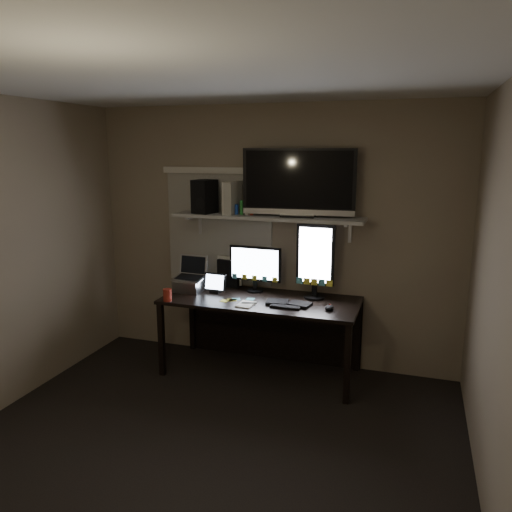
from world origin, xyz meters
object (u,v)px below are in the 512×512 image
at_px(monitor_landscape, 255,269).
at_px(monitor_portrait, 315,261).
at_px(mouse, 329,308).
at_px(tablet, 215,283).
at_px(laptop, 189,275).
at_px(speaker, 205,197).
at_px(keyboard, 288,303).
at_px(cup, 167,295).
at_px(tv, 299,183).
at_px(game_console, 232,198).
at_px(desk, 264,313).

xyz_separation_m(monitor_landscape, monitor_portrait, (0.59, -0.03, 0.12)).
relative_size(mouse, tablet, 0.50).
relative_size(monitor_landscape, laptop, 1.55).
bearing_deg(tablet, speaker, 143.62).
bearing_deg(keyboard, monitor_portrait, 58.20).
height_order(keyboard, tablet, tablet).
bearing_deg(laptop, tablet, 10.14).
bearing_deg(monitor_portrait, cup, -155.76).
height_order(tv, speaker, tv).
distance_m(keyboard, cup, 1.10).
bearing_deg(speaker, game_console, 19.75).
bearing_deg(tv, desk, -169.01).
bearing_deg(laptop, speaker, 57.82).
height_order(desk, keyboard, keyboard).
xyz_separation_m(monitor_landscape, tv, (0.42, -0.01, 0.83)).
distance_m(monitor_landscape, game_console, 0.71).
relative_size(monitor_portrait, cup, 6.25).
bearing_deg(speaker, monitor_landscape, 19.48).
relative_size(cup, speaker, 0.35).
bearing_deg(speaker, keyboard, -1.60).
bearing_deg(speaker, desk, 9.71).
height_order(tablet, laptop, laptop).
distance_m(desk, keyboard, 0.40).
bearing_deg(cup, desk, 29.63).
distance_m(tv, game_console, 0.66).
height_order(laptop, cup, laptop).
bearing_deg(laptop, game_console, 28.31).
bearing_deg(speaker, monitor_portrait, 15.10).
relative_size(desk, mouse, 16.12).
relative_size(keyboard, mouse, 3.64).
bearing_deg(keyboard, laptop, 175.42).
relative_size(monitor_landscape, cup, 4.60).
height_order(game_console, speaker, speaker).
height_order(monitor_landscape, speaker, speaker).
relative_size(monitor_landscape, tv, 0.51).
height_order(monitor_landscape, tv, tv).
bearing_deg(monitor_portrait, speaker, -177.48).
relative_size(mouse, laptop, 0.34).
xyz_separation_m(tablet, speaker, (-0.15, 0.13, 0.81)).
relative_size(desk, monitor_portrait, 2.56).
distance_m(mouse, laptop, 1.40).
bearing_deg(mouse, tablet, 172.62).
relative_size(tablet, cup, 1.98).
relative_size(cup, tv, 0.11).
relative_size(game_console, speaker, 0.96).
height_order(keyboard, mouse, mouse).
height_order(monitor_portrait, tablet, monitor_portrait).
distance_m(laptop, speaker, 0.77).
height_order(keyboard, game_console, game_console).
xyz_separation_m(keyboard, game_console, (-0.63, 0.29, 0.89)).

